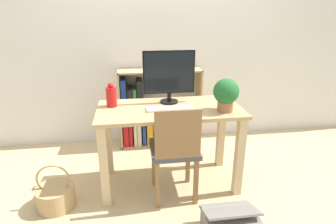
# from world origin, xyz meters

# --- Properties ---
(ground_plane) EXTENTS (10.00, 10.00, 0.00)m
(ground_plane) POSITION_xyz_m (0.00, 0.00, 0.00)
(ground_plane) COLOR #CCB284
(wall_back) EXTENTS (8.00, 0.05, 2.60)m
(wall_back) POSITION_xyz_m (0.00, 1.05, 1.30)
(wall_back) COLOR silver
(wall_back) RESTS_ON ground_plane
(desk) EXTENTS (1.26, 0.62, 0.76)m
(desk) POSITION_xyz_m (0.00, 0.00, 0.60)
(desk) COLOR tan
(desk) RESTS_ON ground_plane
(monitor) EXTENTS (0.47, 0.17, 0.47)m
(monitor) POSITION_xyz_m (0.02, 0.15, 1.03)
(monitor) COLOR black
(monitor) RESTS_ON desk
(keyboard) EXTENTS (0.41, 0.12, 0.02)m
(keyboard) POSITION_xyz_m (0.00, -0.05, 0.77)
(keyboard) COLOR silver
(keyboard) RESTS_ON desk
(vase) EXTENTS (0.09, 0.09, 0.22)m
(vase) POSITION_xyz_m (-0.50, 0.11, 0.86)
(vase) COLOR red
(vase) RESTS_ON desk
(potted_plant) EXTENTS (0.21, 0.21, 0.28)m
(potted_plant) POSITION_xyz_m (0.45, -0.15, 0.92)
(potted_plant) COLOR #9E6647
(potted_plant) RESTS_ON desk
(chair) EXTENTS (0.40, 0.40, 0.87)m
(chair) POSITION_xyz_m (0.01, -0.24, 0.49)
(chair) COLOR #4C4C51
(chair) RESTS_ON ground_plane
(bookshelf) EXTENTS (0.96, 0.28, 0.92)m
(bookshelf) POSITION_xyz_m (-0.17, 0.88, 0.41)
(bookshelf) COLOR tan
(bookshelf) RESTS_ON ground_plane
(basket) EXTENTS (0.32, 0.32, 0.40)m
(basket) POSITION_xyz_m (-1.00, -0.21, 0.10)
(basket) COLOR tan
(basket) RESTS_ON ground_plane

